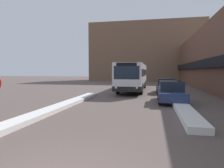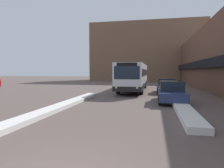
% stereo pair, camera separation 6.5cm
% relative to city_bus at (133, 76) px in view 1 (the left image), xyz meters
% --- Properties ---
extents(building_row_right, '(5.50, 60.00, 7.63)m').
position_rel_city_bus_xyz_m(building_row_right, '(10.32, 4.39, 2.13)').
color(building_row_right, brown).
rests_on(building_row_right, ground_plane).
extents(building_backdrop_far, '(26.00, 8.00, 13.51)m').
position_rel_city_bus_xyz_m(building_backdrop_far, '(0.35, 25.68, 5.08)').
color(building_backdrop_far, brown).
rests_on(building_backdrop_far, ground_plane).
extents(snow_bank_left, '(0.90, 13.12, 0.23)m').
position_rel_city_bus_xyz_m(snow_bank_left, '(-3.25, -11.97, -1.56)').
color(snow_bank_left, silver).
rests_on(snow_bank_left, ground_plane).
extents(snow_bank_right, '(0.90, 10.67, 0.28)m').
position_rel_city_bus_xyz_m(snow_bank_right, '(3.95, -10.45, -1.53)').
color(snow_bank_right, silver).
rests_on(snow_bank_right, ground_plane).
extents(city_bus, '(2.57, 12.27, 3.03)m').
position_rel_city_bus_xyz_m(city_bus, '(0.00, 0.00, 0.00)').
color(city_bus, silver).
rests_on(city_bus, ground_plane).
extents(parked_car_front, '(1.86, 4.60, 1.54)m').
position_rel_city_bus_xyz_m(parked_car_front, '(3.55, -8.08, -0.90)').
color(parked_car_front, navy).
rests_on(parked_car_front, ground_plane).
extents(parked_car_middle, '(1.89, 4.34, 1.49)m').
position_rel_city_bus_xyz_m(parked_car_middle, '(3.55, -1.78, -0.93)').
color(parked_car_middle, '#38383D').
rests_on(parked_car_middle, ground_plane).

